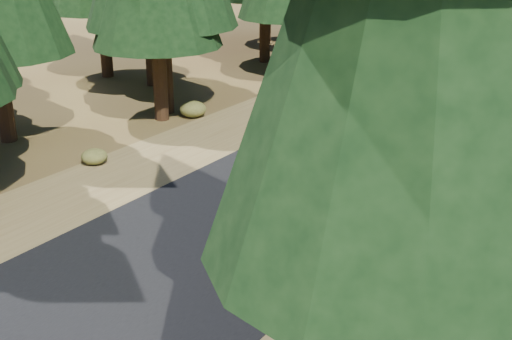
{
  "coord_description": "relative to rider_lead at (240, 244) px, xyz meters",
  "views": [
    {
      "loc": [
        8.09,
        -10.57,
        6.75
      ],
      "look_at": [
        0.0,
        1.5,
        1.1
      ],
      "focal_mm": 45.0,
      "sensor_mm": 36.0,
      "label": 1
    }
  ],
  "objects": [
    {
      "name": "rider_lead",
      "position": [
        0.0,
        0.0,
        0.0
      ],
      "size": [
        1.39,
        2.07,
        1.78
      ],
      "rotation": [
        0.0,
        0.0,
        3.58
      ],
      "color": "white",
      "rests_on": "road"
    },
    {
      "name": "shoulder_r",
      "position": [
        3.27,
        6.08,
        -0.6
      ],
      "size": [
        3.2,
        100.0,
        0.01
      ],
      "primitive_type": "cube",
      "color": "brown",
      "rests_on": "ground"
    },
    {
      "name": "rider_follow",
      "position": [
        -3.32,
        6.46,
        -0.09
      ],
      "size": [
        1.11,
        1.75,
        1.5
      ],
      "rotation": [
        0.0,
        0.0,
        3.53
      ],
      "color": "#A7270B",
      "rests_on": "road"
    },
    {
      "name": "road",
      "position": [
        -1.33,
        6.08,
        -0.59
      ],
      "size": [
        6.0,
        100.0,
        0.01
      ],
      "primitive_type": "cube",
      "color": "black",
      "rests_on": "ground"
    },
    {
      "name": "ground",
      "position": [
        -1.33,
        1.08,
        -0.6
      ],
      "size": [
        120.0,
        120.0,
        0.0
      ],
      "primitive_type": "plane",
      "color": "#432E18",
      "rests_on": "ground"
    },
    {
      "name": "shoulder_l",
      "position": [
        -5.93,
        6.08,
        -0.6
      ],
      "size": [
        3.2,
        100.0,
        0.01
      ],
      "primitive_type": "cube",
      "color": "brown",
      "rests_on": "ground"
    },
    {
      "name": "understory_shrubs",
      "position": [
        -0.62,
        6.97,
        -0.33
      ],
      "size": [
        15.67,
        28.28,
        0.62
      ],
      "color": "#474C1E",
      "rests_on": "ground"
    }
  ]
}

